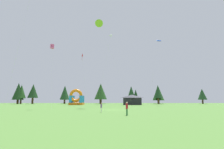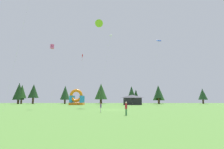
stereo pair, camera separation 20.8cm
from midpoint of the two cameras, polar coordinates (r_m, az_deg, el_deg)
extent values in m
plane|color=#548438|center=(36.28, -0.33, -11.70)|extent=(120.00, 120.00, 0.00)
pyramid|color=red|center=(61.46, -10.11, 6.21)|extent=(0.64, 0.99, 1.03)
cylinder|color=red|center=(61.30, -10.06, 5.49)|extent=(0.04, 0.04, 1.57)
cylinder|color=silver|center=(62.01, -9.25, -2.09)|extent=(1.36, 4.48, 17.35)
cube|color=#EA599E|center=(45.17, -19.44, 8.48)|extent=(1.11, 1.11, 0.45)
cube|color=#EA599E|center=(45.33, -19.41, 9.14)|extent=(1.11, 1.11, 0.45)
cylinder|color=silver|center=(42.18, -19.53, -0.46)|extent=(1.59, 2.73, 15.08)
pyramid|color=white|center=(55.30, -0.55, 12.87)|extent=(0.91, 0.48, 0.87)
cylinder|color=white|center=(55.14, -0.53, 12.25)|extent=(0.04, 0.04, 1.20)
cylinder|color=silver|center=(55.81, -2.78, 0.92)|extent=(4.48, 6.72, 22.07)
cylinder|color=silver|center=(36.88, -28.38, 10.24)|extent=(4.91, 1.43, 26.52)
ellipsoid|color=blue|center=(70.64, 15.21, 10.79)|extent=(2.43, 1.62, 0.79)
cylinder|color=silver|center=(66.18, 13.62, 0.92)|extent=(5.27, 1.87, 24.82)
cone|color=#8CD826|center=(53.49, -4.53, 16.41)|extent=(2.68, 2.86, 2.71)
cylinder|color=silver|center=(50.27, 1.22, 3.31)|extent=(10.25, 1.63, 24.45)
cylinder|color=#33723F|center=(24.24, 4.63, -12.37)|extent=(0.17, 0.17, 0.90)
cylinder|color=#33723F|center=(24.09, 4.84, -12.40)|extent=(0.17, 0.17, 0.90)
cylinder|color=#B21E26|center=(24.12, 4.71, -10.47)|extent=(0.42, 0.42, 0.71)
sphere|color=beige|center=(24.10, 4.70, -9.34)|extent=(0.24, 0.24, 0.24)
cylinder|color=silver|center=(29.42, -3.83, -11.75)|extent=(0.11, 0.11, 0.78)
cylinder|color=silver|center=(29.57, -3.81, -11.73)|extent=(0.11, 0.11, 0.78)
cylinder|color=#724C8C|center=(29.46, -3.80, -10.38)|extent=(0.28, 0.28, 0.62)
sphere|color=#9E704C|center=(29.45, -3.80, -9.58)|extent=(0.21, 0.21, 0.21)
cube|color=orange|center=(69.02, -11.76, -9.49)|extent=(5.26, 4.87, 0.84)
cylinder|color=#268CD8|center=(67.73, -13.66, -7.98)|extent=(1.36, 1.36, 2.68)
cylinder|color=#268CD8|center=(66.90, -10.39, -8.07)|extent=(1.36, 1.36, 2.68)
cylinder|color=#268CD8|center=(71.14, -12.97, -7.99)|extent=(1.36, 1.36, 2.68)
cylinder|color=#268CD8|center=(70.34, -9.85, -8.08)|extent=(1.36, 1.36, 2.68)
torus|color=orange|center=(67.30, -12.00, -6.89)|extent=(4.99, 1.09, 4.99)
cube|color=black|center=(67.23, 6.63, -8.85)|extent=(6.68, 4.16, 2.71)
pyramid|color=#3F3F47|center=(67.23, 6.60, -7.20)|extent=(6.68, 4.16, 1.15)
cylinder|color=#4C331E|center=(91.12, -28.98, -7.96)|extent=(0.91, 0.91, 1.89)
cone|color=#193819|center=(91.18, -28.77, -4.90)|extent=(5.03, 5.03, 7.87)
cylinder|color=#4C331E|center=(91.01, -28.16, -7.81)|extent=(0.74, 0.74, 2.54)
cone|color=#234C1E|center=(91.07, -27.97, -5.01)|extent=(4.12, 4.12, 6.36)
cylinder|color=#4C331E|center=(88.68, -25.01, -7.96)|extent=(0.85, 0.85, 2.74)
cone|color=#193819|center=(88.76, -24.84, -5.00)|extent=(4.75, 4.75, 6.42)
cylinder|color=#4C331E|center=(84.13, -15.62, -8.73)|extent=(0.80, 0.80, 1.89)
cone|color=#1E4221|center=(84.18, -15.50, -5.84)|extent=(4.46, 4.46, 6.61)
cylinder|color=#4C331E|center=(82.29, -3.89, -8.97)|extent=(1.08, 1.08, 2.06)
cone|color=#234C1E|center=(82.36, -3.85, -5.64)|extent=(6.01, 6.01, 7.53)
cylinder|color=#4C331E|center=(79.90, 6.40, -9.10)|extent=(0.76, 0.76, 1.69)
cone|color=#1E4221|center=(79.94, 6.36, -6.16)|extent=(4.23, 4.23, 6.50)
cylinder|color=#4C331E|center=(79.02, 7.86, -8.89)|extent=(0.45, 0.45, 2.24)
cone|color=#193819|center=(79.04, 7.81, -6.52)|extent=(2.49, 2.49, 4.28)
cylinder|color=#4C331E|center=(81.00, 15.08, -8.52)|extent=(0.73, 0.73, 2.64)
cone|color=#1E4221|center=(81.06, 14.96, -5.54)|extent=(4.03, 4.03, 5.80)
cylinder|color=#4C331E|center=(84.88, 15.16, -8.84)|extent=(0.97, 0.97, 1.62)
cone|color=#234C1E|center=(84.92, 15.05, -5.93)|extent=(5.42, 5.42, 6.99)
cylinder|color=#4C331E|center=(91.57, 27.89, -8.02)|extent=(0.73, 0.73, 1.90)
cone|color=#1E4221|center=(91.59, 27.75, -5.80)|extent=(4.07, 4.07, 5.21)
camera|label=1|loc=(0.10, -90.12, 0.02)|focal=27.47mm
camera|label=2|loc=(0.10, 89.88, -0.02)|focal=27.47mm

